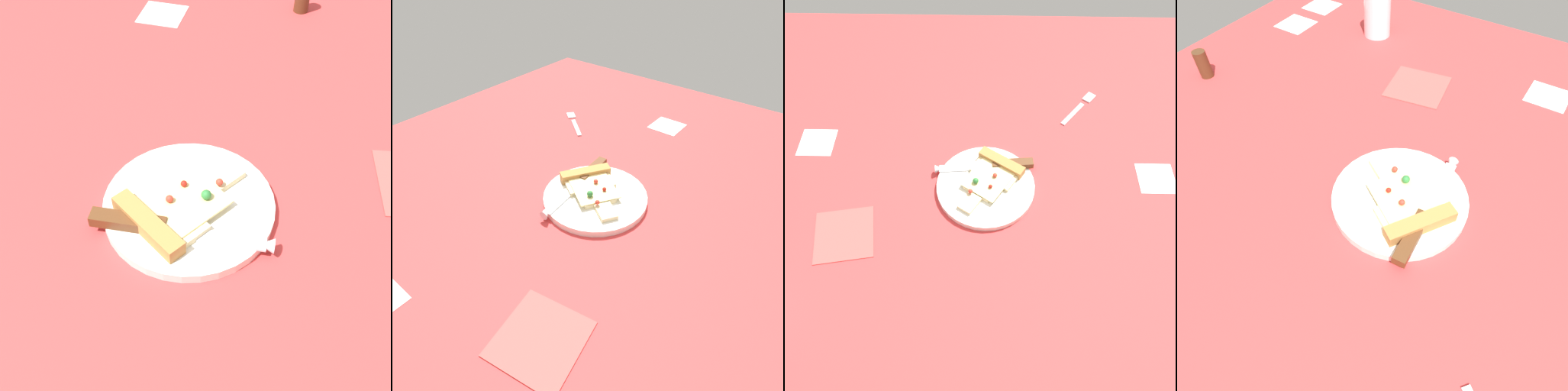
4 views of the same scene
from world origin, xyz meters
TOP-DOWN VIEW (x-y plane):
  - ground_plane at (-0.04, 0.02)cm, footprint 144.15×144.15cm
  - plate at (1.00, 1.14)cm, footprint 23.44×23.44cm
  - pizza_slice at (3.16, -0.26)cm, footprint 18.83×16.05cm
  - knife at (6.45, -0.85)cm, footprint 4.04×24.09cm
  - drinking_glass at (-33.29, 48.34)cm, footprint 7.10×7.10cm
  - pepper_shaker at (-57.09, 9.25)cm, footprint 3.02×3.02cm
  - napkin at (-12.22, 32.64)cm, footprint 15.01×15.01cm

SIDE VIEW (x-z plane):
  - ground_plane at x=-0.04cm, z-range -3.00..0.00cm
  - napkin at x=-12.22cm, z-range 0.00..0.40cm
  - plate at x=1.00cm, z-range 0.00..1.51cm
  - knife at x=6.45cm, z-range 0.89..3.34cm
  - pizza_slice at x=3.16cm, z-range 0.96..3.64cm
  - pepper_shaker at x=-57.09cm, z-range 0.00..6.25cm
  - drinking_glass at x=-33.29cm, z-range 0.00..10.67cm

